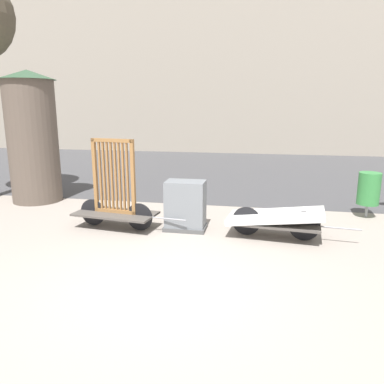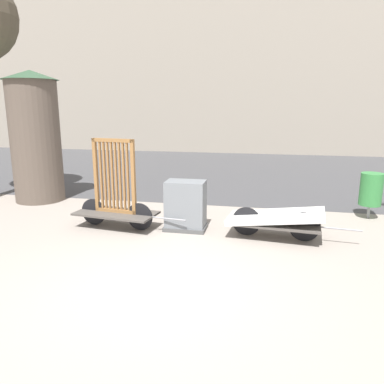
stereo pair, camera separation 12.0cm
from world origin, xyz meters
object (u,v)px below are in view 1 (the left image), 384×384
Objects in this scene: bike_cart_with_mattress at (275,218)px; utility_cabinet at (185,207)px; advertising_column at (33,136)px; trash_bin at (369,189)px; bike_cart_with_bedframe at (115,200)px.

utility_cabinet reaches higher than bike_cart_with_mattress.
advertising_column is (-4.35, 1.61, 1.24)m from utility_cabinet.
advertising_column reaches higher than trash_bin.
advertising_column reaches higher than bike_cart_with_mattress.
bike_cart_with_bedframe reaches higher than bike_cart_with_mattress.
bike_cart_with_bedframe is 5.58m from trash_bin.
utility_cabinet is (-1.78, 0.16, 0.08)m from bike_cart_with_mattress.
advertising_column is (-8.21, 0.00, 1.04)m from trash_bin.
advertising_column reaches higher than bike_cart_with_bedframe.
advertising_column is at bearing 159.75° from utility_cabinet.
bike_cart_with_mattress is 6.51m from advertising_column.
bike_cart_with_mattress is at bearing -5.24° from utility_cabinet.
trash_bin reaches higher than bike_cart_with_mattress.
bike_cart_with_mattress is 2.75m from trash_bin.
bike_cart_with_mattress is at bearing -139.67° from trash_bin.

